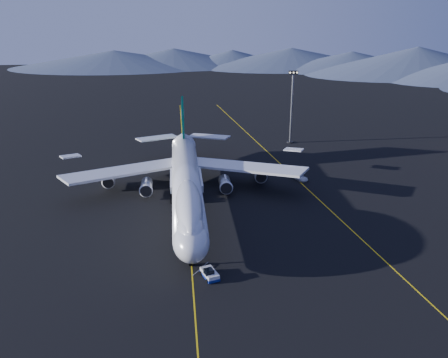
{
  "coord_description": "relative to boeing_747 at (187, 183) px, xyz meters",
  "views": [
    {
      "loc": [
        -1.84,
        -105.38,
        46.23
      ],
      "look_at": [
        8.62,
        1.16,
        6.0
      ],
      "focal_mm": 40.0,
      "sensor_mm": 36.0,
      "label": 1
    }
  ],
  "objects": [
    {
      "name": "pushback_tug",
      "position": [
        3.0,
        -30.84,
        -5.23
      ],
      "size": [
        3.44,
        4.72,
        1.85
      ],
      "rotation": [
        0.0,
        0.0,
        0.33
      ],
      "color": "silver",
      "rests_on": "ground"
    },
    {
      "name": "boeing_747",
      "position": [
        0.0,
        0.0,
        0.0
      ],
      "size": [
        59.62,
        72.43,
        19.37
      ],
      "color": "silver",
      "rests_on": "ground"
    },
    {
      "name": "taxiway_line_side",
      "position": [
        30.0,
        9.97,
        -5.8
      ],
      "size": [
        28.08,
        198.09,
        0.01
      ],
      "primitive_type": "cube",
      "rotation": [
        0.0,
        0.0,
        0.14
      ],
      "color": "yellow",
      "rests_on": "ground"
    },
    {
      "name": "taxiway_line_main",
      "position": [
        -0.0,
        -0.03,
        -5.8
      ],
      "size": [
        0.25,
        220.0,
        0.01
      ],
      "primitive_type": "cube",
      "color": "yellow",
      "rests_on": "ground"
    },
    {
      "name": "floodlight_mast",
      "position": [
        35.0,
        48.68,
        5.99
      ],
      "size": [
        2.88,
        2.16,
        23.29
      ],
      "rotation": [
        0.0,
        0.0,
        -0.03
      ],
      "color": "black",
      "rests_on": "ground"
    },
    {
      "name": "ground",
      "position": [
        -0.0,
        -0.03,
        -5.81
      ],
      "size": [
        500.0,
        500.0,
        0.0
      ],
      "primitive_type": "plane",
      "color": "black",
      "rests_on": "ground"
    },
    {
      "name": "service_van",
      "position": [
        30.0,
        14.52,
        -5.11
      ],
      "size": [
        3.86,
        5.56,
        1.41
      ],
      "primitive_type": "imported",
      "rotation": [
        0.0,
        0.0,
        0.33
      ],
      "color": "white",
      "rests_on": "ground"
    }
  ]
}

